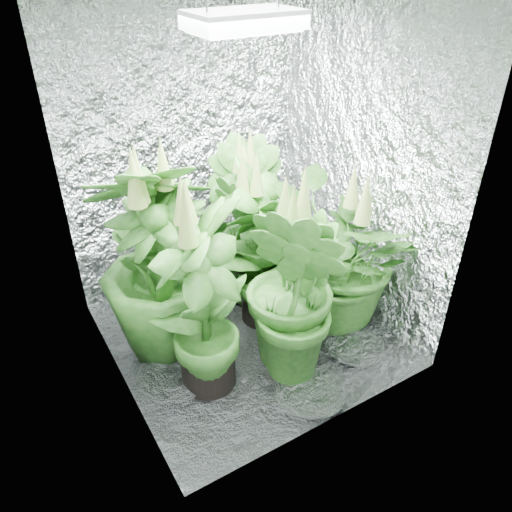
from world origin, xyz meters
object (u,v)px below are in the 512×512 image
object	(u,v)px
plant_b	(263,248)
plant_g	(296,291)
plant_d	(158,260)
circulation_fan	(276,246)
grow_lamp	(244,21)
plant_c	(249,228)
plant_f	(204,300)
plant_a	(173,259)
plant_e	(345,259)

from	to	relation	value
plant_b	plant_g	world-z (taller)	plant_g
plant_d	circulation_fan	world-z (taller)	plant_d
plant_b	plant_d	bearing A→B (deg)	172.29
plant_d	circulation_fan	xyz separation A→B (m)	(1.08, 0.44, -0.48)
grow_lamp	plant_b	xyz separation A→B (m)	(0.17, 0.10, -1.29)
grow_lamp	plant_c	world-z (taller)	grow_lamp
plant_d	plant_f	distance (m)	0.42
plant_a	plant_f	xyz separation A→B (m)	(-0.08, -0.62, 0.12)
plant_e	plant_g	distance (m)	0.52
plant_a	plant_c	distance (m)	0.53
plant_c	plant_d	xyz separation A→B (m)	(-0.68, -0.16, 0.06)
grow_lamp	circulation_fan	distance (m)	1.91
circulation_fan	grow_lamp	bearing A→B (deg)	-117.36
plant_c	grow_lamp	bearing A→B (deg)	-121.91
plant_c	plant_d	world-z (taller)	plant_d
plant_a	plant_f	size ratio (longest dim) A/B	0.80
plant_e	plant_g	world-z (taller)	plant_g
plant_a	plant_b	distance (m)	0.56
plant_e	plant_b	bearing A→B (deg)	142.56
grow_lamp	plant_c	bearing A→B (deg)	58.09
plant_d	circulation_fan	distance (m)	1.26
plant_f	circulation_fan	size ratio (longest dim) A/B	3.88
plant_c	plant_e	bearing A→B (deg)	-57.09
plant_c	plant_f	xyz separation A→B (m)	(-0.60, -0.57, 0.03)
plant_f	plant_a	bearing A→B (deg)	82.49
plant_d	plant_e	world-z (taller)	plant_d
plant_c	plant_f	size ratio (longest dim) A/B	0.94
plant_b	plant_g	bearing A→B (deg)	-100.54
plant_d	plant_f	world-z (taller)	plant_d
plant_d	plant_g	xyz separation A→B (m)	(0.55, -0.57, -0.06)
plant_e	plant_g	xyz separation A→B (m)	(-0.49, -0.18, 0.06)
plant_c	circulation_fan	world-z (taller)	plant_c
plant_e	circulation_fan	distance (m)	0.91
plant_a	plant_d	size ratio (longest dim) A/B	0.76
plant_e	plant_f	bearing A→B (deg)	-178.64
grow_lamp	plant_g	size ratio (longest dim) A/B	0.42
circulation_fan	plant_c	bearing A→B (deg)	-127.70
plant_f	plant_g	bearing A→B (deg)	-18.03
plant_a	plant_b	world-z (taller)	plant_b
plant_e	plant_d	bearing A→B (deg)	159.30
plant_b	circulation_fan	size ratio (longest dim) A/B	3.60
circulation_fan	plant_e	bearing A→B (deg)	-76.25
plant_c	circulation_fan	bearing A→B (deg)	35.04
circulation_fan	plant_d	bearing A→B (deg)	-140.54
grow_lamp	plant_f	world-z (taller)	grow_lamp
plant_g	circulation_fan	xyz separation A→B (m)	(0.54, 1.01, -0.42)
plant_a	plant_c	world-z (taller)	plant_c
plant_f	circulation_fan	world-z (taller)	plant_f
plant_c	plant_g	size ratio (longest dim) A/B	0.99
plant_d	plant_f	size ratio (longest dim) A/B	1.05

